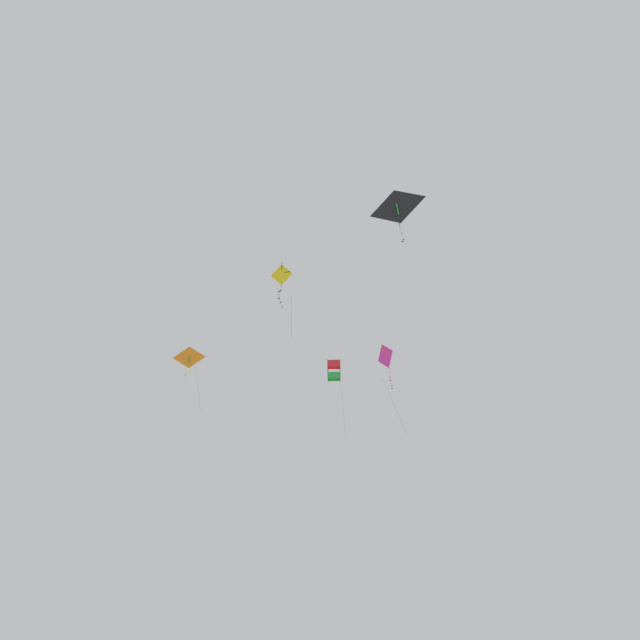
{
  "coord_description": "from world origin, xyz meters",
  "views": [
    {
      "loc": [
        28.75,
        20.77,
        0.5
      ],
      "look_at": [
        0.33,
        -0.53,
        24.8
      ],
      "focal_mm": 30.43,
      "sensor_mm": 36.0,
      "label": 1
    }
  ],
  "objects_px": {
    "kite_box_mid_left": "(334,371)",
    "kite_delta_low_drifter": "(189,358)",
    "kite_diamond_upper_right": "(282,276)",
    "kite_diamond_highest": "(385,357)",
    "kite_delta_far_centre": "(398,207)"
  },
  "relations": [
    {
      "from": "kite_box_mid_left",
      "to": "kite_delta_far_centre",
      "type": "height_order",
      "value": "kite_delta_far_centre"
    },
    {
      "from": "kite_diamond_upper_right",
      "to": "kite_box_mid_left",
      "type": "distance_m",
      "value": 21.16
    },
    {
      "from": "kite_diamond_upper_right",
      "to": "kite_delta_low_drifter",
      "type": "xyz_separation_m",
      "value": [
        -2.29,
        -11.11,
        -1.17
      ]
    },
    {
      "from": "kite_diamond_highest",
      "to": "kite_box_mid_left",
      "type": "distance_m",
      "value": 9.51
    },
    {
      "from": "kite_diamond_highest",
      "to": "kite_delta_far_centre",
      "type": "xyz_separation_m",
      "value": [
        9.85,
        7.38,
        5.07
      ]
    },
    {
      "from": "kite_delta_low_drifter",
      "to": "kite_diamond_upper_right",
      "type": "bearing_deg",
      "value": -43.79
    },
    {
      "from": "kite_diamond_upper_right",
      "to": "kite_delta_far_centre",
      "type": "height_order",
      "value": "kite_delta_far_centre"
    },
    {
      "from": "kite_diamond_upper_right",
      "to": "kite_box_mid_left",
      "type": "bearing_deg",
      "value": 77.29
    },
    {
      "from": "kite_diamond_upper_right",
      "to": "kite_diamond_highest",
      "type": "distance_m",
      "value": 14.8
    },
    {
      "from": "kite_diamond_upper_right",
      "to": "kite_box_mid_left",
      "type": "xyz_separation_m",
      "value": [
        -18.61,
        -9.1,
        4.32
      ]
    },
    {
      "from": "kite_diamond_upper_right",
      "to": "kite_delta_low_drifter",
      "type": "distance_m",
      "value": 11.4
    },
    {
      "from": "kite_delta_far_centre",
      "to": "kite_diamond_upper_right",
      "type": "bearing_deg",
      "value": -152.25
    },
    {
      "from": "kite_box_mid_left",
      "to": "kite_delta_low_drifter",
      "type": "bearing_deg",
      "value": -131.98
    },
    {
      "from": "kite_diamond_highest",
      "to": "kite_delta_far_centre",
      "type": "height_order",
      "value": "kite_delta_far_centre"
    },
    {
      "from": "kite_box_mid_left",
      "to": "kite_diamond_upper_right",
      "type": "bearing_deg",
      "value": -98.91
    }
  ]
}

